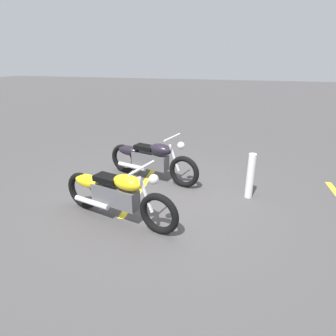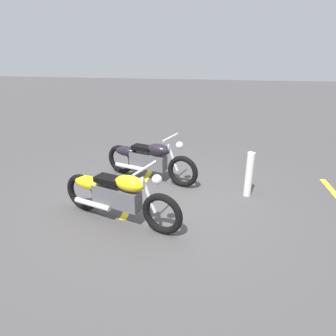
% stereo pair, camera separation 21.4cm
% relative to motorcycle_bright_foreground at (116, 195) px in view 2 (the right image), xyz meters
% --- Properties ---
extents(ground_plane, '(60.00, 60.00, 0.00)m').
position_rel_motorcycle_bright_foreground_xyz_m(ground_plane, '(0.50, 0.85, -0.46)').
color(ground_plane, '#474444').
extents(motorcycle_bright_foreground, '(2.18, 0.78, 1.04)m').
position_rel_motorcycle_bright_foreground_xyz_m(motorcycle_bright_foreground, '(0.00, 0.00, 0.00)').
color(motorcycle_bright_foreground, black).
rests_on(motorcycle_bright_foreground, ground).
extents(motorcycle_dark_foreground, '(2.18, 0.79, 1.04)m').
position_rel_motorcycle_bright_foreground_xyz_m(motorcycle_dark_foreground, '(0.02, 1.72, 0.00)').
color(motorcycle_dark_foreground, black).
rests_on(motorcycle_dark_foreground, ground).
extents(bollard_post, '(0.14, 0.14, 0.88)m').
position_rel_motorcycle_bright_foreground_xyz_m(bollard_post, '(2.13, 1.37, -0.02)').
color(bollard_post, white).
rests_on(bollard_post, ground).
extents(parking_stripe_near, '(0.31, 3.20, 0.01)m').
position_rel_motorcycle_bright_foreground_xyz_m(parking_stripe_near, '(-0.02, 1.60, -0.46)').
color(parking_stripe_near, yellow).
rests_on(parking_stripe_near, ground).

